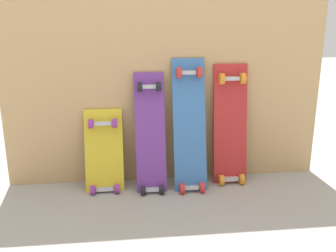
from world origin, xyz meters
TOP-DOWN VIEW (x-y plane):
  - ground_plane at (0.00, 0.00)m, footprint 12.00×12.00m
  - plywood_wall_panel at (0.00, 0.07)m, footprint 2.01×0.04m
  - skateboard_yellow at (-0.40, -0.05)m, footprint 0.24×0.22m
  - skateboard_purple at (-0.11, -0.07)m, footprint 0.18×0.26m
  - skateboard_blue at (0.13, -0.07)m, footprint 0.20×0.28m
  - skateboard_red at (0.41, -0.02)m, footprint 0.21×0.19m

SIDE VIEW (x-z plane):
  - ground_plane at x=0.00m, z-range 0.00..0.00m
  - skateboard_yellow at x=-0.40m, z-range -0.07..0.49m
  - skateboard_purple at x=-0.11m, z-range -0.07..0.71m
  - skateboard_red at x=0.41m, z-range -0.06..0.76m
  - skateboard_blue at x=0.13m, z-range -0.07..0.80m
  - plywood_wall_panel at x=0.00m, z-range 0.00..1.80m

